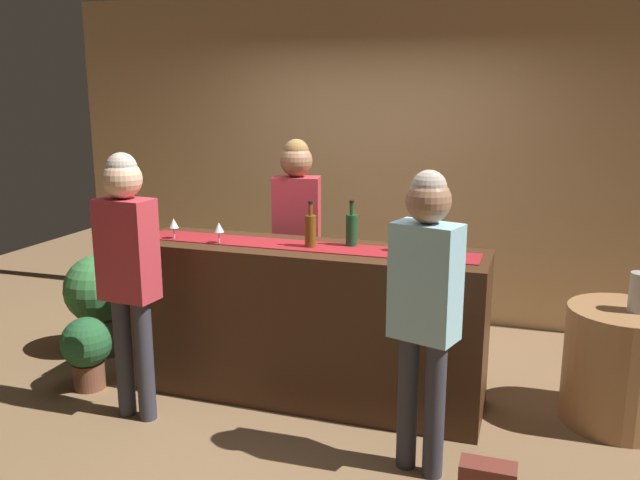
{
  "coord_description": "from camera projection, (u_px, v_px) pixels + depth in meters",
  "views": [
    {
      "loc": [
        1.4,
        -3.88,
        2.03
      ],
      "look_at": [
        0.11,
        0.0,
        1.1
      ],
      "focal_mm": 36.61,
      "sensor_mm": 36.0,
      "label": 1
    }
  ],
  "objects": [
    {
      "name": "ground_plane",
      "position": [
        305.0,
        395.0,
        4.47
      ],
      "size": [
        10.0,
        10.0,
        0.0
      ],
      "primitive_type": "plane",
      "color": "brown"
    },
    {
      "name": "back_wall",
      "position": [
        375.0,
        157.0,
        5.91
      ],
      "size": [
        6.0,
        0.12,
        2.9
      ],
      "primitive_type": "cube",
      "color": "tan",
      "rests_on": "ground"
    },
    {
      "name": "bar_counter",
      "position": [
        305.0,
        322.0,
        4.35
      ],
      "size": [
        2.37,
        0.6,
        1.05
      ],
      "primitive_type": "cube",
      "color": "#3D2314",
      "rests_on": "ground"
    },
    {
      "name": "counter_runner_cloth",
      "position": [
        304.0,
        246.0,
        4.24
      ],
      "size": [
        2.25,
        0.28,
        0.01
      ],
      "primitive_type": "cube",
      "color": "maroon",
      "rests_on": "bar_counter"
    },
    {
      "name": "wine_bottle_green",
      "position": [
        351.0,
        229.0,
        4.21
      ],
      "size": [
        0.07,
        0.07,
        0.3
      ],
      "color": "#194723",
      "rests_on": "bar_counter"
    },
    {
      "name": "wine_bottle_amber",
      "position": [
        311.0,
        230.0,
        4.18
      ],
      "size": [
        0.07,
        0.07,
        0.3
      ],
      "color": "brown",
      "rests_on": "bar_counter"
    },
    {
      "name": "wine_glass_near_customer",
      "position": [
        174.0,
        224.0,
        4.42
      ],
      "size": [
        0.07,
        0.07,
        0.14
      ],
      "color": "silver",
      "rests_on": "bar_counter"
    },
    {
      "name": "wine_glass_mid_counter",
      "position": [
        395.0,
        235.0,
        4.08
      ],
      "size": [
        0.07,
        0.07,
        0.14
      ],
      "color": "silver",
      "rests_on": "bar_counter"
    },
    {
      "name": "wine_glass_far_end",
      "position": [
        219.0,
        228.0,
        4.28
      ],
      "size": [
        0.07,
        0.07,
        0.14
      ],
      "color": "silver",
      "rests_on": "bar_counter"
    },
    {
      "name": "bartender",
      "position": [
        297.0,
        226.0,
        4.86
      ],
      "size": [
        0.37,
        0.27,
        1.7
      ],
      "rotation": [
        0.0,
        0.0,
        3.35
      ],
      "color": "#26262B",
      "rests_on": "ground"
    },
    {
      "name": "customer_sipping",
      "position": [
        425.0,
        293.0,
        3.35
      ],
      "size": [
        0.38,
        0.29,
        1.65
      ],
      "rotation": [
        0.0,
        0.0,
        -0.29
      ],
      "color": "#33333D",
      "rests_on": "ground"
    },
    {
      "name": "customer_browsing",
      "position": [
        128.0,
        259.0,
        3.95
      ],
      "size": [
        0.35,
        0.24,
        1.68
      ],
      "rotation": [
        0.0,
        0.0,
        -0.08
      ],
      "color": "#33333D",
      "rests_on": "ground"
    },
    {
      "name": "round_side_table",
      "position": [
        620.0,
        366.0,
        4.03
      ],
      "size": [
        0.68,
        0.68,
        0.74
      ],
      "primitive_type": "cylinder",
      "color": "#996B42",
      "rests_on": "ground"
    },
    {
      "name": "vase_on_side_table",
      "position": [
        640.0,
        292.0,
        3.89
      ],
      "size": [
        0.13,
        0.13,
        0.24
      ],
      "primitive_type": "cylinder",
      "color": "#A8A399",
      "rests_on": "round_side_table"
    },
    {
      "name": "potted_plant_tall",
      "position": [
        100.0,
        297.0,
        5.11
      ],
      "size": [
        0.54,
        0.54,
        0.8
      ],
      "color": "#4C4C51",
      "rests_on": "ground"
    },
    {
      "name": "potted_plant_small",
      "position": [
        87.0,
        348.0,
        4.51
      ],
      "size": [
        0.35,
        0.35,
        0.51
      ],
      "color": "brown",
      "rests_on": "ground"
    }
  ]
}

